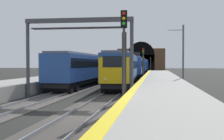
{
  "coord_description": "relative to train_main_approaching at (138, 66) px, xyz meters",
  "views": [
    {
      "loc": [
        -15.2,
        -3.8,
        2.77
      ],
      "look_at": [
        15.99,
        0.77,
        2.07
      ],
      "focal_mm": 48.23,
      "sensor_mm": 36.0,
      "label": 1
    }
  ],
  "objects": [
    {
      "name": "ground_plane",
      "position": [
        -49.74,
        0.0,
        -2.24
      ],
      "size": [
        320.0,
        320.0,
        0.0
      ],
      "primitive_type": "plane",
      "color": "black"
    },
    {
      "name": "platform_right_edge_strip",
      "position": [
        -49.74,
        -2.38,
        -1.14
      ],
      "size": [
        112.0,
        0.5,
        0.01
      ],
      "primitive_type": "cube",
      "color": "yellow",
      "rests_on": "platform_right"
    },
    {
      "name": "platform_right",
      "position": [
        -49.74,
        -4.37,
        -1.69
      ],
      "size": [
        112.0,
        4.48,
        1.1
      ],
      "primitive_type": "cube",
      "color": "#9E9B93",
      "rests_on": "ground_plane"
    },
    {
      "name": "train_adjacent_platform",
      "position": [
        -21.08,
        4.66,
        -0.01
      ],
      "size": [
        37.82,
        3.37,
        4.76
      ],
      "rotation": [
        0.0,
        0.0,
        -0.03
      ],
      "color": "#264C99",
      "rests_on": "ground_plane"
    },
    {
      "name": "railway_signal_far",
      "position": [
        44.56,
        -1.89,
        0.86
      ],
      "size": [
        0.39,
        0.38,
        5.11
      ],
      "rotation": [
        0.0,
        0.0,
        3.14
      ],
      "color": "#38383D",
      "rests_on": "ground_plane"
    },
    {
      "name": "track_main_line",
      "position": [
        -49.74,
        0.0,
        -2.2
      ],
      "size": [
        160.0,
        3.1,
        0.21
      ],
      "color": "#423D38",
      "rests_on": "ground_plane"
    },
    {
      "name": "railway_signal_near",
      "position": [
        -46.94,
        -1.89,
        1.31
      ],
      "size": [
        0.39,
        0.38,
        5.94
      ],
      "rotation": [
        0.0,
        0.0,
        3.14
      ],
      "color": "#38383D",
      "rests_on": "ground_plane"
    },
    {
      "name": "railway_signal_mid",
      "position": [
        -19.48,
        -1.89,
        0.86
      ],
      "size": [
        0.39,
        0.38,
        5.12
      ],
      "rotation": [
        0.0,
        0.0,
        3.14
      ],
      "color": "#38383D",
      "rests_on": "ground_plane"
    },
    {
      "name": "train_main_approaching",
      "position": [
        0.0,
        0.0,
        0.0
      ],
      "size": [
        79.84,
        3.28,
        4.8
      ],
      "rotation": [
        0.0,
        0.0,
        3.17
      ],
      "color": "#264C99",
      "rests_on": "ground_plane"
    },
    {
      "name": "overhead_signal_gantry",
      "position": [
        -41.59,
        2.33,
        2.64
      ],
      "size": [
        0.7,
        8.8,
        6.38
      ],
      "color": "#3F3F47",
      "rests_on": "ground_plane"
    },
    {
      "name": "tunnel_portal",
      "position": [
        61.9,
        2.33,
        2.27
      ],
      "size": [
        3.03,
        19.87,
        11.84
      ],
      "color": "brown",
      "rests_on": "ground_plane"
    },
    {
      "name": "catenary_mast_near",
      "position": [
        -28.25,
        -6.98,
        1.53
      ],
      "size": [
        0.22,
        1.92,
        7.35
      ],
      "color": "#595B60",
      "rests_on": "ground_plane"
    }
  ]
}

